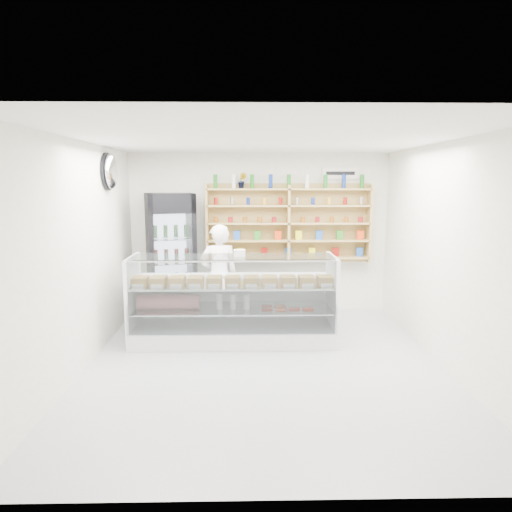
{
  "coord_description": "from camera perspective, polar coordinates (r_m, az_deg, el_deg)",
  "views": [
    {
      "loc": [
        -0.22,
        -5.5,
        2.3
      ],
      "look_at": [
        -0.09,
        0.9,
        1.26
      ],
      "focal_mm": 32.0,
      "sensor_mm": 36.0,
      "label": 1
    }
  ],
  "objects": [
    {
      "name": "drinks_cooler",
      "position": [
        7.81,
        -10.59,
        -0.04
      ],
      "size": [
        0.94,
        0.93,
        2.12
      ],
      "rotation": [
        0.0,
        0.0,
        0.29
      ],
      "color": "black",
      "rests_on": "floor"
    },
    {
      "name": "wall_sign",
      "position": [
        8.13,
        10.49,
        10.13
      ],
      "size": [
        0.62,
        0.03,
        0.2
      ],
      "primitive_type": "cube",
      "color": "white",
      "rests_on": "back_wall"
    },
    {
      "name": "shop_worker",
      "position": [
        7.25,
        -4.65,
        -2.52
      ],
      "size": [
        0.67,
        0.51,
        1.66
      ],
      "primitive_type": "imported",
      "rotation": [
        0.0,
        0.0,
        3.34
      ],
      "color": "white",
      "rests_on": "floor"
    },
    {
      "name": "room",
      "position": [
        5.58,
        1.1,
        -0.07
      ],
      "size": [
        5.0,
        5.0,
        5.0
      ],
      "color": "#A8A9AD",
      "rests_on": "ground"
    },
    {
      "name": "display_counter",
      "position": [
        6.69,
        -2.85,
        -7.73
      ],
      "size": [
        2.91,
        0.87,
        1.27
      ],
      "color": "white",
      "rests_on": "floor"
    },
    {
      "name": "potted_plant",
      "position": [
        7.84,
        -1.76,
        9.42
      ],
      "size": [
        0.15,
        0.13,
        0.26
      ],
      "primitive_type": "imported",
      "rotation": [
        0.0,
        0.0,
        -0.09
      ],
      "color": "#1E6626",
      "rests_on": "wall_shelving"
    },
    {
      "name": "wall_shelving",
      "position": [
        7.9,
        4.07,
        4.08
      ],
      "size": [
        2.84,
        0.28,
        1.33
      ],
      "color": "#A88E4F",
      "rests_on": "back_wall"
    },
    {
      "name": "security_mirror",
      "position": [
        6.98,
        -17.67,
        10.03
      ],
      "size": [
        0.15,
        0.5,
        0.5
      ],
      "primitive_type": "ellipsoid",
      "color": "silver",
      "rests_on": "left_wall"
    }
  ]
}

